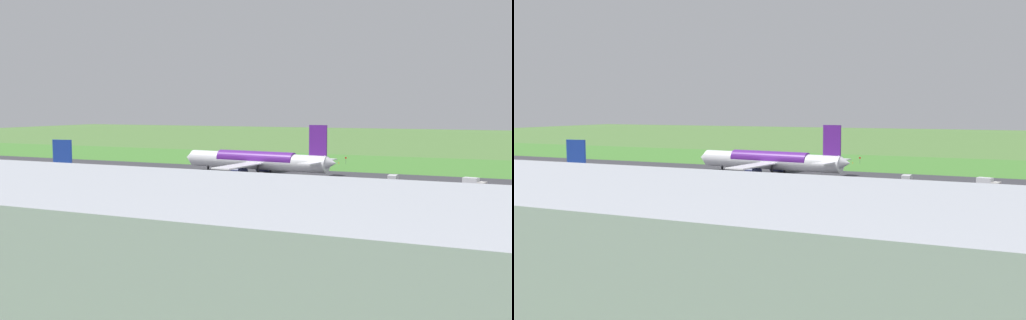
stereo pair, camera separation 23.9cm
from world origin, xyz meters
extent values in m
plane|color=#547F3D|center=(0.00, 0.00, 0.00)|extent=(800.00, 800.00, 0.00)
cube|color=#38383D|center=(0.00, 0.00, 0.03)|extent=(600.00, 36.05, 0.06)
cube|color=gray|center=(0.00, 61.59, 0.03)|extent=(440.00, 110.00, 0.05)
cube|color=#478534|center=(0.00, -43.30, 0.02)|extent=(600.00, 80.00, 0.04)
cylinder|color=white|center=(4.55, 0.00, 4.20)|extent=(48.28, 10.18, 5.20)
cone|color=white|center=(29.91, -2.66, 4.20)|extent=(3.50, 5.23, 4.94)
cone|color=white|center=(-20.51, 2.63, 4.80)|extent=(3.94, 4.76, 4.42)
cube|color=#591E8C|center=(-16.45, 2.20, 11.30)|extent=(5.62, 1.08, 9.00)
cube|color=white|center=(-15.88, 7.67, 5.00)|extent=(4.92, 9.37, 0.36)
cube|color=white|center=(-17.03, -3.27, 5.00)|extent=(4.92, 9.37, 0.36)
cube|color=white|center=(4.70, 11.04, 3.80)|extent=(8.26, 22.51, 0.35)
cube|color=white|center=(2.41, -10.84, 3.80)|extent=(8.26, 22.51, 0.35)
cylinder|color=#23284C|center=(6.83, 7.30, 1.32)|extent=(4.77, 3.25, 2.80)
cylinder|color=#23284C|center=(5.26, -7.62, 1.32)|extent=(4.77, 3.25, 2.80)
cylinder|color=black|center=(22.69, -1.90, 1.71)|extent=(0.70, 0.70, 3.42)
cylinder|color=black|center=(1.99, 4.29, 1.71)|extent=(0.70, 0.70, 3.42)
cylinder|color=black|center=(1.15, -3.67, 1.71)|extent=(0.70, 0.70, 3.42)
cylinder|color=#591E8C|center=(4.55, 0.00, 4.72)|extent=(26.80, 7.95, 5.23)
cylinder|color=white|center=(-66.78, 66.64, 3.54)|extent=(40.68, 9.14, 4.38)
cone|color=white|center=(-45.44, 64.09, 3.54)|extent=(3.00, 4.43, 4.16)
cube|color=white|center=(-66.52, 75.94, 3.20)|extent=(7.21, 19.01, 0.29)
cube|color=white|center=(-68.72, 57.53, 3.20)|extent=(7.21, 19.01, 0.29)
cylinder|color=black|center=(-66.78, 66.64, 0.67)|extent=(0.67, 0.67, 1.35)
cylinder|color=white|center=(6.35, 61.57, 3.64)|extent=(41.88, 8.76, 4.51)
cone|color=white|center=(-15.65, 59.30, 3.64)|extent=(3.03, 4.53, 4.29)
cone|color=white|center=(28.09, 63.81, 4.16)|extent=(3.41, 4.13, 3.83)
cube|color=#19389E|center=(24.57, 63.45, 9.80)|extent=(4.88, 0.93, 7.81)
cube|color=white|center=(8.19, 52.17, 3.30)|extent=(7.14, 19.52, 0.30)
cube|color=white|center=(6.23, 71.15, 3.30)|extent=(7.14, 19.52, 0.30)
cylinder|color=black|center=(6.35, 61.57, 0.69)|extent=(0.69, 0.69, 1.39)
cone|color=white|center=(23.66, 63.92, 3.52)|extent=(2.91, 4.37, 4.14)
cube|color=white|center=(46.68, 56.92, 3.19)|extent=(6.81, 18.85, 0.29)
cube|color=silver|center=(-39.25, 4.49, 1.10)|extent=(2.32, 2.32, 1.30)
cube|color=silver|center=(-39.42, 7.29, 1.55)|extent=(2.52, 3.93, 2.20)
cylinder|color=black|center=(-38.26, 4.55, 0.45)|extent=(0.35, 0.92, 0.90)
cylinder|color=black|center=(-40.25, 4.44, 0.45)|extent=(0.35, 0.92, 0.90)
cylinder|color=black|center=(-38.45, 7.95, 0.45)|extent=(0.35, 0.92, 0.90)
cylinder|color=black|center=(-40.45, 7.83, 0.45)|extent=(0.35, 0.92, 0.90)
cube|color=silver|center=(-62.00, 5.50, 1.10)|extent=(2.73, 2.73, 1.30)
cube|color=silver|center=(-59.31, 4.72, 1.55)|extent=(4.29, 3.27, 2.20)
cylinder|color=black|center=(-62.28, 4.54, 0.45)|extent=(0.95, 0.54, 0.90)
cylinder|color=black|center=(-61.72, 6.46, 0.45)|extent=(0.95, 0.54, 0.90)
cylinder|color=black|center=(-59.01, 3.59, 0.45)|extent=(0.95, 0.54, 0.90)
cylinder|color=black|center=(-58.45, 5.51, 0.45)|extent=(0.95, 0.54, 0.90)
cube|color=gray|center=(-54.49, 23.98, 0.70)|extent=(1.89, 4.24, 0.75)
cube|color=#2D333D|center=(-54.48, 24.18, 1.35)|extent=(1.75, 2.24, 0.55)
cylinder|color=black|center=(-53.67, 22.56, 0.32)|extent=(0.23, 0.64, 0.64)
cylinder|color=black|center=(-55.37, 22.60, 0.32)|extent=(0.23, 0.64, 0.64)
cylinder|color=black|center=(-53.61, 25.36, 0.32)|extent=(0.23, 0.64, 0.64)
cylinder|color=black|center=(-55.31, 25.40, 0.32)|extent=(0.23, 0.64, 0.64)
cylinder|color=slate|center=(-12.52, -43.32, 1.01)|extent=(0.10, 0.10, 2.01)
cube|color=red|center=(-12.52, -43.34, 2.31)|extent=(0.60, 0.04, 0.60)
cone|color=orange|center=(-9.49, -44.55, 0.28)|extent=(0.40, 0.40, 0.55)
camera|label=1|loc=(-69.46, 166.17, 21.21)|focal=40.91mm
camera|label=2|loc=(-69.68, 166.07, 21.21)|focal=40.91mm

